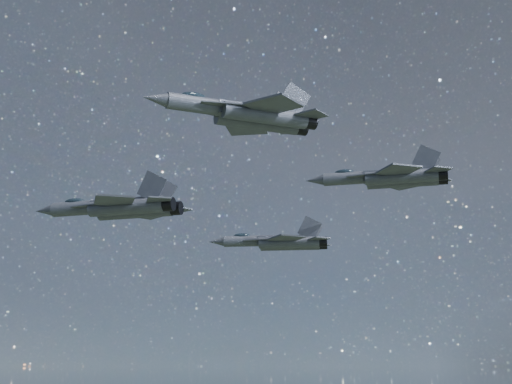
{
  "coord_description": "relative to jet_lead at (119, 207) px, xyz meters",
  "views": [
    {
      "loc": [
        -4.24,
        -83.54,
        138.21
      ],
      "look_at": [
        1.23,
        -2.0,
        158.26
      ],
      "focal_mm": 50.0,
      "sensor_mm": 36.0,
      "label": 1
    }
  ],
  "objects": [
    {
      "name": "jet_slot",
      "position": [
        32.82,
        5.31,
        5.53
      ],
      "size": [
        18.65,
        12.51,
        4.71
      ],
      "rotation": [
        0.0,
        0.0,
        -0.32
      ],
      "color": "#363943"
    },
    {
      "name": "jet_right",
      "position": [
        13.51,
        -19.49,
        4.46
      ],
      "size": [
        16.67,
        11.16,
        4.22
      ],
      "rotation": [
        0.0,
        0.0,
        0.33
      ],
      "color": "#363943"
    },
    {
      "name": "jet_left",
      "position": [
        20.37,
        20.57,
        -0.21
      ],
      "size": [
        18.09,
        12.47,
        4.54
      ],
      "rotation": [
        0.0,
        0.0,
        -0.18
      ],
      "color": "#363943"
    },
    {
      "name": "jet_lead",
      "position": [
        0.0,
        0.0,
        0.0
      ],
      "size": [
        18.86,
        12.53,
        4.8
      ],
      "rotation": [
        0.0,
        0.0,
        -0.36
      ],
      "color": "#363943"
    }
  ]
}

